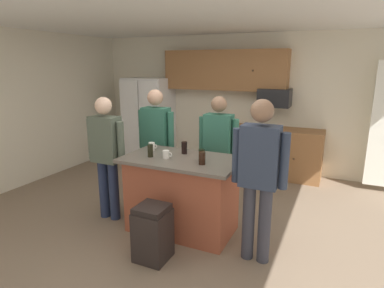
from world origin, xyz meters
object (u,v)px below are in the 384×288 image
object	(u,v)px
refrigerator	(149,120)
glass_dark_ale	(150,151)
person_host_foreground	(106,151)
trash_bin	(153,233)
person_guest_right	(156,139)
mug_blue_stoneware	(152,146)
glass_stout_tall	(202,155)
tumbler_amber	(202,158)
glass_short_whisky	(184,148)
microwave_over_range	(275,98)
kitchen_island	(182,194)
mug_ceramic_white	(166,154)
person_elder_center	(259,171)
person_guest_left	(218,146)

from	to	relation	value
refrigerator	glass_dark_ale	size ratio (longest dim) A/B	11.52
person_host_foreground	trash_bin	xyz separation A→B (m)	(1.04, -0.58, -0.64)
person_guest_right	mug_blue_stoneware	size ratio (longest dim) A/B	14.00
glass_stout_tall	tumbler_amber	xyz separation A→B (m)	(0.05, -0.11, 0.00)
glass_stout_tall	glass_short_whisky	distance (m)	0.38
microwave_over_range	person_host_foreground	distance (m)	3.19
glass_short_whisky	trash_bin	bearing A→B (deg)	-86.55
person_guest_right	person_host_foreground	size ratio (longest dim) A/B	1.04
kitchen_island	microwave_over_range	bearing A→B (deg)	77.44
kitchen_island	person_host_foreground	world-z (taller)	person_host_foreground
microwave_over_range	person_guest_right	distance (m)	2.43
mug_blue_stoneware	glass_short_whisky	bearing A→B (deg)	4.26
mug_ceramic_white	trash_bin	world-z (taller)	mug_ceramic_white
person_guest_right	trash_bin	distance (m)	1.60
trash_bin	mug_blue_stoneware	bearing A→B (deg)	120.98
glass_stout_tall	kitchen_island	bearing A→B (deg)	176.13
mug_ceramic_white	person_host_foreground	bearing A→B (deg)	-178.64
mug_blue_stoneware	trash_bin	size ratio (longest dim) A/B	0.20
person_elder_center	glass_dark_ale	bearing A→B (deg)	8.46
refrigerator	mug_blue_stoneware	bearing A→B (deg)	-56.84
person_host_foreground	mug_ceramic_white	size ratio (longest dim) A/B	13.31
tumbler_amber	kitchen_island	bearing A→B (deg)	157.77
person_elder_center	glass_stout_tall	xyz separation A→B (m)	(-0.73, 0.22, 0.02)
person_elder_center	mug_blue_stoneware	bearing A→B (deg)	-0.92
kitchen_island	person_elder_center	bearing A→B (deg)	-13.71
microwave_over_range	person_host_foreground	bearing A→B (deg)	-120.87
kitchen_island	tumbler_amber	xyz separation A→B (m)	(0.32, -0.13, 0.54)
microwave_over_range	mug_blue_stoneware	xyz separation A→B (m)	(-1.08, -2.44, -0.45)
mug_blue_stoneware	trash_bin	world-z (taller)	mug_blue_stoneware
person_elder_center	person_host_foreground	xyz separation A→B (m)	(-2.03, 0.13, -0.05)
kitchen_island	tumbler_amber	bearing A→B (deg)	-22.23
glass_dark_ale	trash_bin	bearing A→B (deg)	-57.79
person_guest_left	person_host_foreground	size ratio (longest dim) A/B	0.99
person_host_foreground	mug_blue_stoneware	xyz separation A→B (m)	(0.53, 0.26, 0.05)
person_guest_left	person_elder_center	size ratio (longest dim) A/B	0.95
glass_dark_ale	trash_bin	size ratio (longest dim) A/B	0.25
kitchen_island	trash_bin	xyz separation A→B (m)	(0.00, -0.69, -0.18)
refrigerator	tumbler_amber	size ratio (longest dim) A/B	12.06
kitchen_island	person_elder_center	size ratio (longest dim) A/B	0.81
mug_blue_stoneware	glass_dark_ale	size ratio (longest dim) A/B	0.79
glass_short_whisky	trash_bin	size ratio (longest dim) A/B	0.25
mug_ceramic_white	glass_short_whisky	world-z (taller)	glass_short_whisky
person_guest_right	person_host_foreground	world-z (taller)	person_guest_right
person_guest_right	glass_dark_ale	distance (m)	0.77
mug_blue_stoneware	glass_stout_tall	size ratio (longest dim) A/B	0.85
person_elder_center	person_host_foreground	size ratio (longest dim) A/B	1.05
person_guest_left	glass_dark_ale	xyz separation A→B (m)	(-0.55, -0.87, 0.09)
person_guest_left	glass_stout_tall	distance (m)	0.78
person_guest_left	glass_short_whisky	bearing A→B (deg)	-8.89
mug_ceramic_white	tumbler_amber	size ratio (longest dim) A/B	0.84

